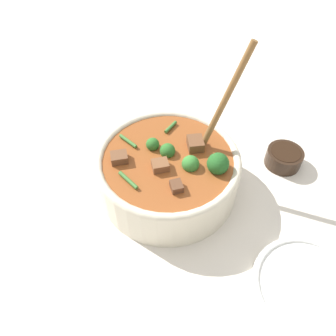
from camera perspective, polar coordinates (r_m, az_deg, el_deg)
name	(u,v)px	position (r m, az deg, el deg)	size (l,w,h in m)	color
ground_plane	(168,187)	(0.70, 0.00, -3.40)	(4.00, 4.00, 0.00)	silver
stew_bowl	(168,170)	(0.65, 0.08, -0.33)	(0.28, 0.29, 0.30)	beige
condiment_bowl	(284,157)	(0.77, 19.56, 1.83)	(0.08, 0.08, 0.04)	black
empty_plate	(309,289)	(0.63, 23.38, -18.71)	(0.19, 0.19, 0.02)	white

